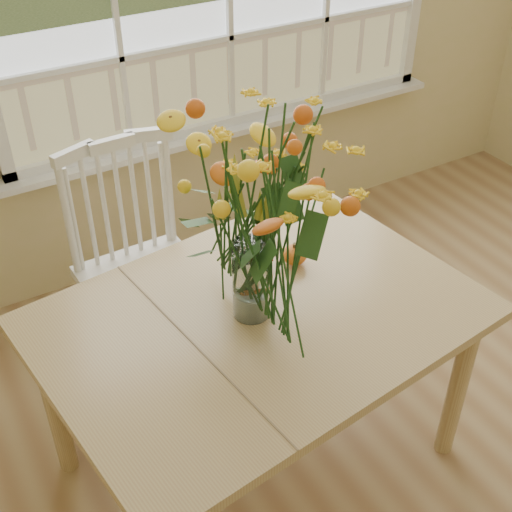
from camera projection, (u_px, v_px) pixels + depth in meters
dining_table at (259, 333)px, 2.31m from camera, size 1.52×1.17×0.75m
windsor_chair at (136, 255)px, 2.81m from camera, size 0.49×0.47×1.04m
flower_vase at (251, 207)px, 2.01m from camera, size 0.58×0.58×0.68m
pumpkin at (295, 256)px, 2.45m from camera, size 0.09×0.09×0.07m
turkey_figurine at (259, 297)px, 2.26m from camera, size 0.08×0.06×0.10m
dark_gourd at (246, 261)px, 2.42m from camera, size 0.13×0.08×0.08m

